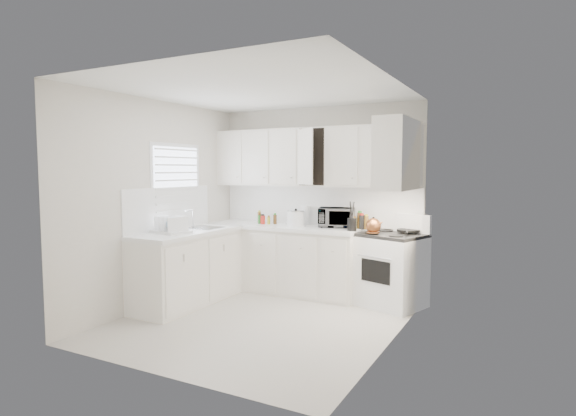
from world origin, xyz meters
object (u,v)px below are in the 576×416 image
Objects in this scene: utensil_crock at (352,216)px; tea_kettle at (373,225)px; dish_rack at (171,223)px; stove at (390,260)px; rice_cooker at (296,217)px; microwave at (337,215)px.

tea_kettle is at bearing -4.34° from utensil_crock.
utensil_crock is 0.89× the size of dish_rack.
stove is 3.06× the size of utensil_crock.
rice_cooker is 0.63× the size of utensil_crock.
dish_rack reaches higher than tea_kettle.
microwave is at bearing 29.68° from rice_cooker.
dish_rack is (-2.20, -1.20, 0.02)m from tea_kettle.
stove is 2.47× the size of microwave.
stove is 1.41m from rice_cooker.
utensil_crock is (-0.29, 0.02, 0.09)m from tea_kettle.
tea_kettle is 0.97× the size of rice_cooker.
microwave is at bearing 159.67° from tea_kettle.
microwave is 0.57m from rice_cooker.
tea_kettle is 0.31m from utensil_crock.
microwave is 0.42m from utensil_crock.
microwave is at bearing 55.30° from dish_rack.
microwave reaches higher than dish_rack.
rice_cooker is (-1.33, -0.02, 0.48)m from stove.
microwave reaches higher than stove.
rice_cooker is (-1.15, 0.14, 0.02)m from tea_kettle.
stove is at bearing 41.87° from dish_rack.
dish_rack is (-1.05, -1.34, -0.00)m from rice_cooker.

